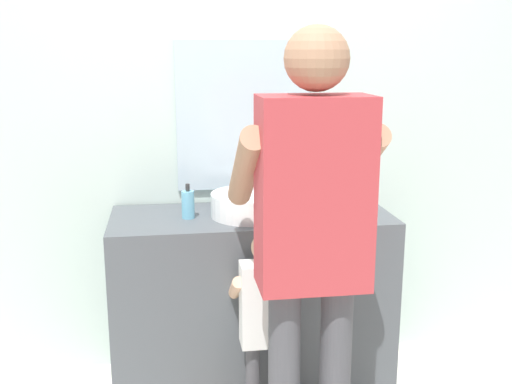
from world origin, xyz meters
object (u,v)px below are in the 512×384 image
object	(u,v)px
soap_bottle	(188,204)
adult_parent	(312,222)
toothbrush_cup	(333,202)
child_toddler	(265,315)

from	to	relation	value
soap_bottle	adult_parent	world-z (taller)	adult_parent
toothbrush_cup	adult_parent	bearing A→B (deg)	-111.77
adult_parent	soap_bottle	bearing A→B (deg)	121.93
child_toddler	toothbrush_cup	bearing A→B (deg)	43.30
toothbrush_cup	child_toddler	distance (m)	0.67
toothbrush_cup	child_toddler	size ratio (longest dim) A/B	0.23
soap_bottle	adult_parent	size ratio (longest dim) A/B	0.09
toothbrush_cup	soap_bottle	size ratio (longest dim) A/B	1.25
toothbrush_cup	adult_parent	xyz separation A→B (m)	(-0.27, -0.67, 0.11)
toothbrush_cup	child_toddler	bearing A→B (deg)	-136.70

